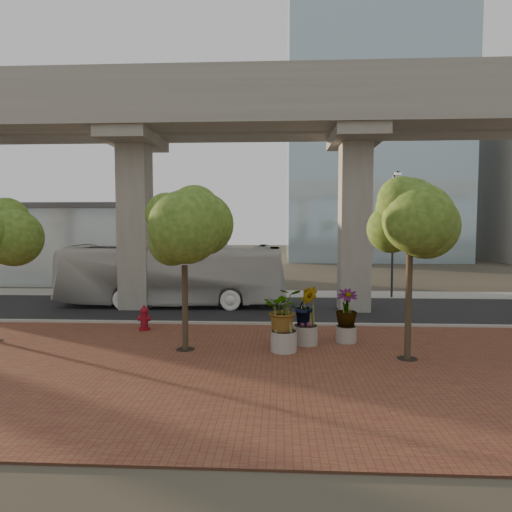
{
  "coord_description": "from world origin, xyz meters",
  "views": [
    {
      "loc": [
        2.0,
        -22.85,
        4.7
      ],
      "look_at": [
        0.76,
        0.5,
        3.07
      ],
      "focal_mm": 32.0,
      "sensor_mm": 36.0,
      "label": 1
    }
  ],
  "objects": [
    {
      "name": "far_sidewalk",
      "position": [
        0.0,
        7.5,
        0.03
      ],
      "size": [
        90.0,
        3.0,
        0.06
      ],
      "primitive_type": "cube",
      "color": "#A19E96",
      "rests_on": "ground"
    },
    {
      "name": "streetlamp_east",
      "position": [
        9.13,
        6.35,
        4.61
      ],
      "size": [
        0.39,
        1.14,
        7.89
      ],
      "color": "#28292D",
      "rests_on": "ground"
    },
    {
      "name": "curb_strip",
      "position": [
        0.0,
        -2.0,
        0.08
      ],
      "size": [
        70.0,
        0.25,
        0.16
      ],
      "primitive_type": "cube",
      "color": "#A19E96",
      "rests_on": "ground"
    },
    {
      "name": "streetlamp_west",
      "position": [
        -8.3,
        7.21,
        5.35
      ],
      "size": [
        0.45,
        1.33,
        9.17
      ],
      "color": "#323238",
      "rests_on": "ground"
    },
    {
      "name": "street_tree_near_east",
      "position": [
        6.4,
        -7.13,
        4.89
      ],
      "size": [
        3.68,
        3.68,
        6.53
      ],
      "color": "#4C3F2B",
      "rests_on": "ground"
    },
    {
      "name": "transit_bus",
      "position": [
        -4.1,
        2.8,
        1.8
      ],
      "size": [
        12.94,
        3.2,
        3.6
      ],
      "primitive_type": "imported",
      "rotation": [
        0.0,
        0.0,
        1.58
      ],
      "color": "silver",
      "rests_on": "ground"
    },
    {
      "name": "brick_plaza",
      "position": [
        0.0,
        -8.0,
        0.03
      ],
      "size": [
        70.0,
        13.0,
        0.06
      ],
      "primitive_type": "cube",
      "color": "brown",
      "rests_on": "ground"
    },
    {
      "name": "fire_hydrant",
      "position": [
        -3.95,
        -3.39,
        0.58
      ],
      "size": [
        0.54,
        0.49,
        1.09
      ],
      "color": "maroon",
      "rests_on": "ground"
    },
    {
      "name": "asphalt_road",
      "position": [
        0.0,
        2.0,
        0.02
      ],
      "size": [
        90.0,
        8.0,
        0.04
      ],
      "primitive_type": "cube",
      "color": "black",
      "rests_on": "ground"
    },
    {
      "name": "transit_viaduct",
      "position": [
        0.0,
        2.0,
        7.29
      ],
      "size": [
        72.0,
        5.6,
        12.4
      ],
      "color": "gray",
      "rests_on": "ground"
    },
    {
      "name": "planter_front",
      "position": [
        2.14,
        -6.4,
        1.48
      ],
      "size": [
        2.13,
        2.13,
        2.34
      ],
      "color": "#A69E96",
      "rests_on": "ground"
    },
    {
      "name": "planter_right",
      "position": [
        4.61,
        -4.97,
        1.33
      ],
      "size": [
        1.96,
        1.96,
        2.09
      ],
      "color": "#9E9A8E",
      "rests_on": "ground"
    },
    {
      "name": "street_tree_near_west",
      "position": [
        -1.5,
        -6.37,
        4.31
      ],
      "size": [
        3.85,
        3.85,
        6.02
      ],
      "color": "#4C3F2B",
      "rests_on": "ground"
    },
    {
      "name": "station_pavilion",
      "position": [
        -20.0,
        16.0,
        3.22
      ],
      "size": [
        23.0,
        13.0,
        6.3
      ],
      "color": "silver",
      "rests_on": "ground"
    },
    {
      "name": "planter_left",
      "position": [
        3.0,
        -5.38,
        1.45
      ],
      "size": [
        2.07,
        2.07,
        2.28
      ],
      "color": "#9F978F",
      "rests_on": "ground"
    },
    {
      "name": "ground",
      "position": [
        0.0,
        0.0,
        0.0
      ],
      "size": [
        160.0,
        160.0,
        0.0
      ],
      "primitive_type": "plane",
      "color": "#333025",
      "rests_on": "ground"
    }
  ]
}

